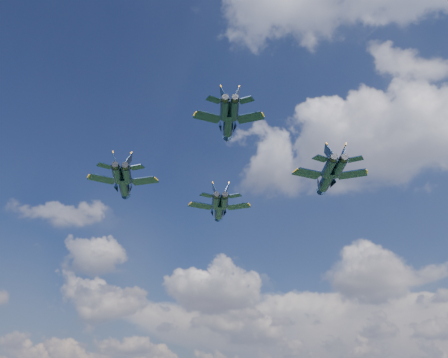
% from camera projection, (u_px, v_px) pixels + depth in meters
% --- Properties ---
extents(jet_lead, '(12.71, 16.65, 4.10)m').
position_uv_depth(jet_lead, '(219.00, 210.00, 108.41)').
color(jet_lead, black).
extents(jet_left, '(12.57, 15.29, 3.84)m').
position_uv_depth(jet_left, '(124.00, 185.00, 90.24)').
color(jet_left, black).
extents(jet_right, '(13.11, 17.37, 4.26)m').
position_uv_depth(jet_right, '(326.00, 180.00, 92.94)').
color(jet_right, black).
extents(jet_slot, '(10.14, 13.46, 3.30)m').
position_uv_depth(jet_slot, '(228.00, 124.00, 76.21)').
color(jet_slot, black).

